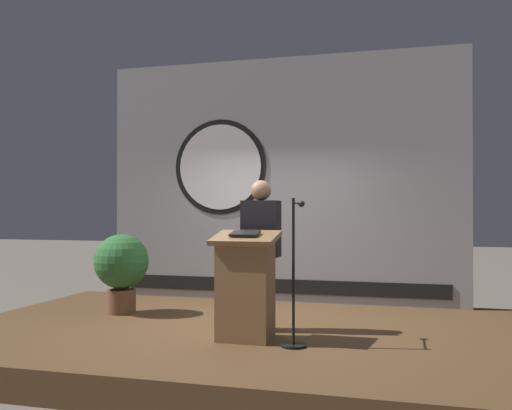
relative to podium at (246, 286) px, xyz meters
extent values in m
plane|color=#6B6056|center=(-0.18, 0.55, -0.83)|extent=(40.00, 40.00, 0.00)
cube|color=brown|center=(-0.18, 0.55, -0.68)|extent=(6.40, 4.00, 0.30)
cube|color=#9E9EA3|center=(-0.18, 2.40, 1.20)|extent=(5.12, 0.10, 3.46)
cylinder|color=black|center=(-1.07, 2.35, 1.39)|extent=(1.39, 0.02, 1.39)
cylinder|color=white|center=(-1.07, 2.34, 1.39)|extent=(1.24, 0.02, 1.24)
cube|color=black|center=(-0.18, 2.34, -0.31)|extent=(4.61, 0.02, 0.20)
cube|color=olive|center=(0.00, 0.00, -0.04)|extent=(0.52, 0.40, 0.99)
cube|color=olive|center=(0.00, 0.00, 0.48)|extent=(0.64, 0.50, 0.14)
cube|color=black|center=(0.00, -0.02, 0.53)|extent=(0.28, 0.20, 0.06)
cylinder|color=black|center=(0.03, 0.48, -0.14)|extent=(0.26, 0.26, 0.79)
cube|color=black|center=(0.03, 0.48, 0.56)|extent=(0.40, 0.24, 0.61)
sphere|color=#997051|center=(0.03, 0.48, 0.97)|extent=(0.22, 0.22, 0.22)
cylinder|color=black|center=(0.52, -0.15, -0.52)|extent=(0.24, 0.24, 0.02)
cylinder|color=black|center=(0.52, -0.15, 0.17)|extent=(0.03, 0.03, 1.41)
cylinder|color=black|center=(0.52, 0.06, 0.83)|extent=(0.02, 0.42, 0.02)
sphere|color=#262626|center=(0.52, 0.27, 0.83)|extent=(0.07, 0.07, 0.07)
cylinder|color=brown|center=(-1.91, 0.98, -0.38)|extent=(0.36, 0.36, 0.30)
sphere|color=#2D6B33|center=(-1.91, 0.98, 0.12)|extent=(0.68, 0.68, 0.68)
camera|label=1|loc=(1.55, -5.34, 0.76)|focal=39.12mm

